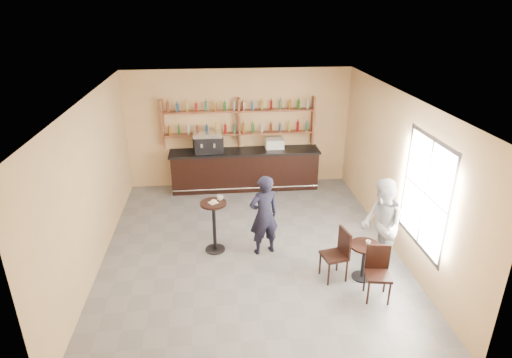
{
  "coord_description": "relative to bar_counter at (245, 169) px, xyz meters",
  "views": [
    {
      "loc": [
        -0.64,
        -7.67,
        4.88
      ],
      "look_at": [
        0.2,
        0.8,
        1.25
      ],
      "focal_mm": 30.0,
      "sensor_mm": 36.0,
      "label": 1
    }
  ],
  "objects": [
    {
      "name": "pedestal_table",
      "position": [
        -0.86,
        -3.12,
        0.01
      ],
      "size": [
        0.7,
        0.7,
        1.1
      ],
      "primitive_type": null,
      "rotation": [
        0.0,
        0.0,
        0.38
      ],
      "color": "black",
      "rests_on": "floor"
    },
    {
      "name": "window_pane",
      "position": [
        2.86,
        -4.35,
        1.16
      ],
      "size": [
        0.0,
        2.0,
        2.0
      ],
      "primitive_type": "plane",
      "rotation": [
        1.57,
        0.0,
        -1.57
      ],
      "color": "white",
      "rests_on": "wall_right"
    },
    {
      "name": "wall_back",
      "position": [
        -0.13,
        0.35,
        1.06
      ],
      "size": [
        7.0,
        0.0,
        7.0
      ],
      "primitive_type": "plane",
      "rotation": [
        1.57,
        0.0,
        0.0
      ],
      "color": "tan",
      "rests_on": "floor"
    },
    {
      "name": "ceiling",
      "position": [
        -0.13,
        -3.15,
        2.66
      ],
      "size": [
        7.0,
        7.0,
        0.0
      ],
      "primitive_type": "plane",
      "rotation": [
        3.14,
        0.0,
        0.0
      ],
      "color": "white",
      "rests_on": "wall_back"
    },
    {
      "name": "man_main",
      "position": [
        0.14,
        -3.29,
        0.31
      ],
      "size": [
        0.71,
        0.57,
        1.71
      ],
      "primitive_type": "imported",
      "rotation": [
        0.0,
        0.0,
        3.43
      ],
      "color": "black",
      "rests_on": "floor"
    },
    {
      "name": "napkin",
      "position": [
        -0.86,
        -3.12,
        0.56
      ],
      "size": [
        0.23,
        0.23,
        0.0
      ],
      "primitive_type": "cube",
      "rotation": [
        0.0,
        0.0,
        0.58
      ],
      "color": "white",
      "rests_on": "pedestal_table"
    },
    {
      "name": "liquor_bottles",
      "position": [
        -0.13,
        0.22,
        1.44
      ],
      "size": [
        3.68,
        0.1,
        1.0
      ],
      "primitive_type": null,
      "color": "#8C5919",
      "rests_on": "shelf_unit"
    },
    {
      "name": "wall_front",
      "position": [
        -0.13,
        -6.65,
        1.06
      ],
      "size": [
        7.0,
        0.0,
        7.0
      ],
      "primitive_type": "plane",
      "rotation": [
        -1.57,
        0.0,
        0.0
      ],
      "color": "tan",
      "rests_on": "floor"
    },
    {
      "name": "wall_left",
      "position": [
        -3.13,
        -3.15,
        1.06
      ],
      "size": [
        0.0,
        7.0,
        7.0
      ],
      "primitive_type": "plane",
      "rotation": [
        1.57,
        0.0,
        1.57
      ],
      "color": "tan",
      "rests_on": "floor"
    },
    {
      "name": "pastry_case",
      "position": [
        0.8,
        0.0,
        0.69
      ],
      "size": [
        0.51,
        0.42,
        0.3
      ],
      "primitive_type": null,
      "rotation": [
        0.0,
        0.0,
        0.04
      ],
      "color": "silver",
      "rests_on": "bar_counter"
    },
    {
      "name": "cup_cafe",
      "position": [
        1.93,
        -4.35,
        0.21
      ],
      "size": [
        0.1,
        0.1,
        0.08
      ],
      "primitive_type": "imported",
      "rotation": [
        0.0,
        0.0,
        0.14
      ],
      "color": "white",
      "rests_on": "cafe_table"
    },
    {
      "name": "cup_pedestal",
      "position": [
        -0.72,
        -3.02,
        0.61
      ],
      "size": [
        0.13,
        0.13,
        0.1
      ],
      "primitive_type": "imported",
      "rotation": [
        0.0,
        0.0,
        0.04
      ],
      "color": "white",
      "rests_on": "pedestal_table"
    },
    {
      "name": "window_frame",
      "position": [
        2.86,
        -4.35,
        1.16
      ],
      "size": [
        0.04,
        1.7,
        2.1
      ],
      "primitive_type": null,
      "color": "black",
      "rests_on": "wall_right"
    },
    {
      "name": "chair_south",
      "position": [
        1.93,
        -4.95,
        -0.06
      ],
      "size": [
        0.48,
        0.48,
        0.97
      ],
      "primitive_type": null,
      "rotation": [
        0.0,
        0.0,
        -0.16
      ],
      "color": "black",
      "rests_on": "floor"
    },
    {
      "name": "floor",
      "position": [
        -0.13,
        -3.15,
        -0.54
      ],
      "size": [
        7.0,
        7.0,
        0.0
      ],
      "primitive_type": "plane",
      "color": "slate",
      "rests_on": "ground"
    },
    {
      "name": "shelf_unit",
      "position": [
        -0.13,
        0.22,
        1.27
      ],
      "size": [
        4.0,
        0.26,
        1.4
      ],
      "primitive_type": null,
      "color": "brown",
      "rests_on": "wall_back"
    },
    {
      "name": "chair_west",
      "position": [
        1.33,
        -4.3,
        -0.05
      ],
      "size": [
        0.51,
        0.51,
        0.99
      ],
      "primitive_type": null,
      "rotation": [
        0.0,
        0.0,
        -1.37
      ],
      "color": "black",
      "rests_on": "floor"
    },
    {
      "name": "donut",
      "position": [
        -0.85,
        -3.13,
        0.59
      ],
      "size": [
        0.17,
        0.17,
        0.05
      ],
      "primitive_type": "torus",
      "rotation": [
        0.0,
        0.0,
        0.32
      ],
      "color": "#C57648",
      "rests_on": "napkin"
    },
    {
      "name": "wall_right",
      "position": [
        2.87,
        -3.15,
        1.06
      ],
      "size": [
        0.0,
        7.0,
        7.0
      ],
      "primitive_type": "plane",
      "rotation": [
        1.57,
        0.0,
        -1.57
      ],
      "color": "tan",
      "rests_on": "floor"
    },
    {
      "name": "patron_second",
      "position": [
        2.28,
        -4.01,
        0.37
      ],
      "size": [
        0.77,
        0.95,
        1.83
      ],
      "primitive_type": "imported",
      "rotation": [
        0.0,
        0.0,
        -1.67
      ],
      "color": "#A9A9AE",
      "rests_on": "floor"
    },
    {
      "name": "espresso_machine",
      "position": [
        -0.97,
        0.0,
        0.81
      ],
      "size": [
        0.82,
        0.59,
        0.54
      ],
      "primitive_type": null,
      "rotation": [
        0.0,
        0.0,
        0.15
      ],
      "color": "black",
      "rests_on": "bar_counter"
    },
    {
      "name": "bar_counter",
      "position": [
        0.0,
        0.0,
        0.0
      ],
      "size": [
        4.02,
        0.78,
        1.09
      ],
      "primitive_type": null,
      "color": "black",
      "rests_on": "floor"
    },
    {
      "name": "cafe_table",
      "position": [
        1.88,
        -4.35,
        -0.19
      ],
      "size": [
        0.59,
        0.59,
        0.72
      ],
      "primitive_type": null,
      "rotation": [
        0.0,
        0.0,
        -0.05
      ],
      "color": "black",
      "rests_on": "floor"
    }
  ]
}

